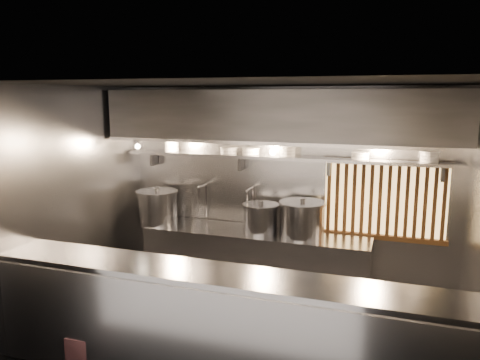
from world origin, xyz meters
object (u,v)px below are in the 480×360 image
Objects in this scene: pendant_bulb at (273,152)px; stock_pot_left at (157,207)px; stock_pot_right at (261,218)px; stock_pot_mid at (302,219)px; heat_lamp at (137,142)px.

pendant_bulb is 0.26× the size of stock_pot_left.
stock_pot_left is (-1.65, -0.11, -0.83)m from pendant_bulb.
stock_pot_right is (-0.13, -0.08, -0.87)m from pendant_bulb.
stock_pot_left reaches higher than stock_pot_mid.
stock_pot_left is 1.52m from stock_pot_right.
pendant_bulb is at bearing 11.00° from heat_lamp.
pendant_bulb reaches higher than stock_pot_right.
pendant_bulb reaches higher than stock_pot_mid.
heat_lamp is 0.47× the size of stock_pot_mid.
pendant_bulb is at bearing 3.79° from stock_pot_left.
heat_lamp is 1.87× the size of pendant_bulb.
stock_pot_right is at bearing 9.24° from heat_lamp.
pendant_bulb is at bearing 169.39° from stock_pot_mid.
heat_lamp is at bearing -121.62° from stock_pot_left.
stock_pot_right is at bearing -179.96° from stock_pot_mid.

